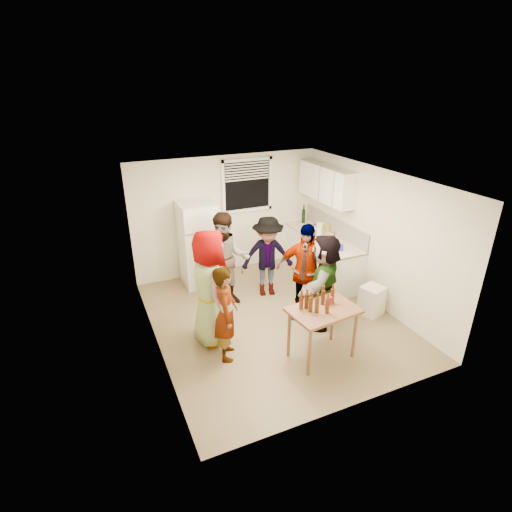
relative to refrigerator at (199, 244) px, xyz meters
name	(u,v)px	position (x,y,z in m)	size (l,w,h in m)	color
room	(273,319)	(0.75, -1.88, -0.85)	(4.00, 4.50, 2.50)	silver
window	(247,185)	(1.20, 0.33, 1.00)	(1.12, 0.10, 1.06)	white
refrigerator	(199,244)	(0.00, 0.00, 0.00)	(0.70, 0.70, 1.70)	white
counter_lower	(321,257)	(2.45, -0.73, -0.42)	(0.60, 2.20, 0.86)	white
countertop	(323,237)	(2.45, -0.73, 0.03)	(0.64, 2.22, 0.04)	beige
backsplash	(335,226)	(2.74, -0.73, 0.23)	(0.03, 2.20, 0.36)	beige
upper_cabinets	(326,183)	(2.58, -0.53, 1.10)	(0.34, 1.60, 0.70)	white
kettle	(314,232)	(2.40, -0.48, 0.05)	(0.25, 0.21, 0.21)	silver
paper_towel	(319,234)	(2.43, -0.62, 0.05)	(0.12, 0.12, 0.25)	white
wine_bottle	(303,223)	(2.50, 0.17, 0.05)	(0.08, 0.08, 0.31)	black
beer_bottle_counter	(333,246)	(2.35, -1.26, 0.05)	(0.05, 0.05, 0.21)	#47230C
blue_cup	(341,250)	(2.35, -1.52, 0.05)	(0.09, 0.09, 0.12)	#2221B1
picture_frame	(326,227)	(2.67, -0.49, 0.13)	(0.02, 0.19, 0.16)	#D9D640
trash_bin	(372,301)	(2.45, -2.41, -0.60)	(0.36, 0.36, 0.53)	white
serving_table	(320,356)	(0.95, -3.09, -0.85)	(0.99, 0.66, 0.84)	brown
beer_bottle_table	(322,304)	(1.01, -2.97, -0.01)	(0.06, 0.06, 0.23)	#47230C
red_cup	(329,304)	(1.11, -3.00, -0.01)	(0.09, 0.09, 0.12)	#A8151C
guest_grey	(213,339)	(-0.41, -2.01, -0.85)	(0.92, 1.89, 0.60)	gray
guest_stripe	(227,355)	(-0.34, -2.50, -0.85)	(0.55, 1.50, 0.36)	#141933
guest_back_left	(228,302)	(0.21, -1.01, -0.85)	(0.86, 1.77, 0.67)	brown
guest_back_right	(267,293)	(1.05, -1.00, -0.85)	(1.03, 1.59, 0.59)	#3F3E43
guest_black	(302,316)	(1.27, -2.00, -0.85)	(1.02, 1.75, 0.43)	black
guest_orange	(321,323)	(1.44, -2.34, -0.85)	(1.53, 1.65, 0.49)	#DA8B57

